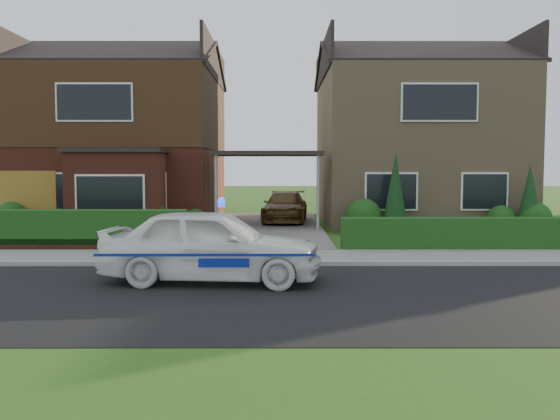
{
  "coord_description": "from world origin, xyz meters",
  "views": [
    {
      "loc": [
        0.4,
        -10.1,
        2.22
      ],
      "look_at": [
        0.42,
        3.5,
        1.24
      ],
      "focal_mm": 38.0,
      "sensor_mm": 36.0,
      "label": 1
    }
  ],
  "objects": [
    {
      "name": "ground",
      "position": [
        0.0,
        0.0,
        0.0
      ],
      "size": [
        120.0,
        120.0,
        0.0
      ],
      "primitive_type": "plane",
      "color": "#264F15",
      "rests_on": "ground"
    },
    {
      "name": "road",
      "position": [
        0.0,
        0.0,
        0.0
      ],
      "size": [
        60.0,
        6.0,
        0.02
      ],
      "primitive_type": "cube",
      "color": "black",
      "rests_on": "ground"
    },
    {
      "name": "kerb",
      "position": [
        0.0,
        3.05,
        0.06
      ],
      "size": [
        60.0,
        0.16,
        0.12
      ],
      "primitive_type": "cube",
      "color": "#9E9993",
      "rests_on": "ground"
    },
    {
      "name": "sidewalk",
      "position": [
        0.0,
        4.1,
        0.05
      ],
      "size": [
        60.0,
        2.0,
        0.1
      ],
      "primitive_type": "cube",
      "color": "slate",
      "rests_on": "ground"
    },
    {
      "name": "grass_verge",
      "position": [
        0.0,
        -5.0,
        0.0
      ],
      "size": [
        60.0,
        4.0,
        0.01
      ],
      "primitive_type": "cube",
      "color": "#264F15",
      "rests_on": "ground"
    },
    {
      "name": "driveway",
      "position": [
        0.0,
        11.0,
        0.06
      ],
      "size": [
        3.8,
        12.0,
        0.12
      ],
      "primitive_type": "cube",
      "color": "#666059",
      "rests_on": "ground"
    },
    {
      "name": "house_left",
      "position": [
        -5.78,
        13.9,
        3.81
      ],
      "size": [
        7.5,
        9.53,
        7.25
      ],
      "color": "brown",
      "rests_on": "ground"
    },
    {
      "name": "house_right",
      "position": [
        5.8,
        13.99,
        3.66
      ],
      "size": [
        7.5,
        8.06,
        7.25
      ],
      "color": "#9B7F5F",
      "rests_on": "ground"
    },
    {
      "name": "carport_link",
      "position": [
        0.0,
        10.95,
        2.66
      ],
      "size": [
        3.8,
        3.0,
        2.77
      ],
      "color": "black",
      "rests_on": "ground"
    },
    {
      "name": "garage_door",
      "position": [
        -8.25,
        9.96,
        1.05
      ],
      "size": [
        2.2,
        0.1,
        2.1
      ],
      "primitive_type": "cube",
      "color": "brown",
      "rests_on": "ground"
    },
    {
      "name": "dwarf_wall",
      "position": [
        -5.8,
        5.3,
        0.18
      ],
      "size": [
        7.7,
        0.25,
        0.36
      ],
      "primitive_type": "cube",
      "color": "brown",
      "rests_on": "ground"
    },
    {
      "name": "hedge_left",
      "position": [
        -5.8,
        5.45,
        0.0
      ],
      "size": [
        7.5,
        0.55,
        0.9
      ],
      "primitive_type": "cube",
      "color": "#173811",
      "rests_on": "ground"
    },
    {
      "name": "hedge_right",
      "position": [
        5.8,
        5.35,
        0.0
      ],
      "size": [
        7.5,
        0.55,
        0.8
      ],
      "primitive_type": "cube",
      "color": "#173811",
      "rests_on": "ground"
    },
    {
      "name": "shrub_left_far",
      "position": [
        -8.5,
        9.5,
        0.54
      ],
      "size": [
        1.08,
        1.08,
        1.08
      ],
      "primitive_type": "sphere",
      "color": "#173811",
      "rests_on": "ground"
    },
    {
      "name": "shrub_left_mid",
      "position": [
        -4.0,
        9.3,
        0.66
      ],
      "size": [
        1.32,
        1.32,
        1.32
      ],
      "primitive_type": "sphere",
      "color": "#173811",
      "rests_on": "ground"
    },
    {
      "name": "shrub_left_near",
      "position": [
        -2.4,
        9.6,
        0.42
      ],
      "size": [
        0.84,
        0.84,
        0.84
      ],
      "primitive_type": "sphere",
      "color": "#173811",
      "rests_on": "ground"
    },
    {
      "name": "shrub_right_near",
      "position": [
        3.2,
        9.4,
        0.6
      ],
      "size": [
        1.2,
        1.2,
        1.2
      ],
      "primitive_type": "sphere",
      "color": "#173811",
      "rests_on": "ground"
    },
    {
      "name": "shrub_right_mid",
      "position": [
        7.8,
        9.5,
        0.48
      ],
      "size": [
        0.96,
        0.96,
        0.96
      ],
      "primitive_type": "sphere",
      "color": "#173811",
      "rests_on": "ground"
    },
    {
      "name": "shrub_right_far",
      "position": [
        8.8,
        9.2,
        0.54
      ],
      "size": [
        1.08,
        1.08,
        1.08
      ],
      "primitive_type": "sphere",
      "color": "#173811",
      "rests_on": "ground"
    },
    {
      "name": "conifer_a",
      "position": [
        4.2,
        9.2,
        1.3
      ],
      "size": [
        0.9,
        0.9,
        2.6
      ],
      "primitive_type": "cone",
      "color": "black",
      "rests_on": "ground"
    },
    {
      "name": "conifer_b",
      "position": [
        8.6,
        9.2,
        1.1
      ],
      "size": [
        0.9,
        0.9,
        2.2
      ],
      "primitive_type": "cone",
      "color": "black",
      "rests_on": "ground"
    },
    {
      "name": "police_car",
      "position": [
        -0.89,
        1.2,
        0.72
      ],
      "size": [
        3.88,
        4.35,
        1.6
      ],
      "rotation": [
        0.0,
        0.0,
        1.48
      ],
      "color": "white",
      "rests_on": "ground"
    },
    {
      "name": "driveway_car",
      "position": [
        0.65,
        12.76,
        0.7
      ],
      "size": [
        1.92,
        4.08,
        1.15
      ],
      "primitive_type": "imported",
      "rotation": [
        0.0,
        0.0,
        -0.08
      ],
      "color": "brown",
      "rests_on": "driveway"
    },
    {
      "name": "potted_plant_a",
      "position": [
        -8.14,
        8.38,
        0.38
      ],
      "size": [
        0.44,
        0.34,
        0.75
      ],
      "primitive_type": "imported",
      "rotation": [
        0.0,
        0.0,
        -0.19
      ],
      "color": "gray",
      "rests_on": "ground"
    },
    {
      "name": "potted_plant_b",
      "position": [
        -8.29,
        8.56,
        0.39
      ],
      "size": [
        0.55,
        0.55,
        0.79
      ],
      "primitive_type": "imported",
      "rotation": [
        0.0,
        0.0,
        0.71
      ],
      "color": "gray",
      "rests_on": "ground"
    },
    {
      "name": "potted_plant_c",
      "position": [
        -4.38,
        6.98,
        0.33
      ],
      "size": [
        0.42,
        0.42,
        0.66
      ],
      "primitive_type": "imported",
      "rotation": [
        0.0,
        0.0,
        1.41
      ],
      "color": "gray",
      "rests_on": "ground"
    }
  ]
}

